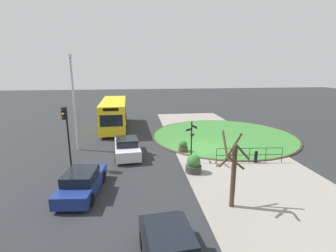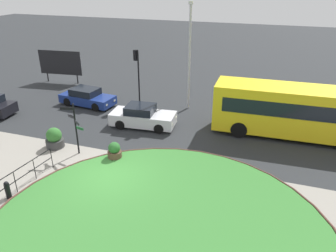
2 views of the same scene
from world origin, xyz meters
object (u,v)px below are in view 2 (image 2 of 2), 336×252
at_px(traffic_light_near, 137,65).
at_px(planter_near_signpost, 54,139).
at_px(car_far_lane, 87,97).
at_px(billboard_left, 60,63).
at_px(signpost_directional, 75,125).
at_px(bollard_foreground, 8,190).
at_px(lamppost_tall, 189,54).
at_px(planter_kerbside, 115,151).
at_px(bus_yellow, 293,110).
at_px(car_near_lane, 143,117).

bearing_deg(traffic_light_near, planter_near_signpost, 93.75).
distance_m(car_far_lane, billboard_left, 7.06).
bearing_deg(signpost_directional, car_far_lane, 117.73).
bearing_deg(car_far_lane, bollard_foreground, -69.93).
bearing_deg(traffic_light_near, billboard_left, -2.21).
height_order(car_far_lane, traffic_light_near, traffic_light_near).
xyz_separation_m(lamppost_tall, planter_near_signpost, (-5.63, -8.44, -3.54)).
distance_m(planter_near_signpost, planter_kerbside, 3.89).
xyz_separation_m(bus_yellow, traffic_light_near, (-11.15, 2.05, 1.37)).
height_order(car_far_lane, planter_kerbside, car_far_lane).
relative_size(car_near_lane, planter_kerbside, 4.43).
relative_size(lamppost_tall, planter_kerbside, 7.75).
distance_m(car_near_lane, traffic_light_near, 4.84).
relative_size(traffic_light_near, planter_kerbside, 4.26).
height_order(bollard_foreground, bus_yellow, bus_yellow).
bearing_deg(lamppost_tall, planter_kerbside, -101.55).
relative_size(bollard_foreground, traffic_light_near, 0.21).
bearing_deg(car_near_lane, bollard_foreground, -111.17).
relative_size(car_far_lane, lamppost_tall, 0.57).
bearing_deg(planter_kerbside, planter_near_signpost, 179.05).
xyz_separation_m(lamppost_tall, planter_kerbside, (-1.74, -8.50, -3.64)).
xyz_separation_m(bollard_foreground, planter_near_signpost, (-1.06, 4.78, 0.08)).
bearing_deg(planter_kerbside, car_far_lane, 131.01).
distance_m(bollard_foreground, lamppost_tall, 14.44).
bearing_deg(billboard_left, planter_kerbside, -51.18).
xyz_separation_m(car_far_lane, lamppost_tall, (7.50, 1.88, 3.46)).
xyz_separation_m(bus_yellow, planter_kerbside, (-8.96, -6.11, -1.23)).
relative_size(bus_yellow, planter_kerbside, 9.70).
xyz_separation_m(car_near_lane, planter_near_signpost, (-3.67, -4.36, -0.13)).
height_order(lamppost_tall, billboard_left, lamppost_tall).
relative_size(billboard_left, planter_near_signpost, 3.42).
distance_m(car_near_lane, lamppost_tall, 5.67).
xyz_separation_m(bus_yellow, planter_near_signpost, (-12.85, -6.04, -1.13)).
bearing_deg(bollard_foreground, planter_near_signpost, 102.47).
bearing_deg(planter_near_signpost, lamppost_tall, 56.30).
bearing_deg(billboard_left, car_far_lane, -45.85).
distance_m(signpost_directional, car_far_lane, 7.74).
height_order(billboard_left, planter_near_signpost, billboard_left).
bearing_deg(lamppost_tall, planter_near_signpost, -123.70).
xyz_separation_m(bus_yellow, car_near_lane, (-9.18, -1.69, -1.00)).
distance_m(car_far_lane, planter_near_signpost, 6.82).
height_order(billboard_left, planter_kerbside, billboard_left).
bearing_deg(bus_yellow, lamppost_tall, -20.17).
bearing_deg(car_far_lane, bus_yellow, 3.60).
xyz_separation_m(signpost_directional, bollard_foreground, (-0.64, -4.55, -1.32)).
bearing_deg(car_near_lane, traffic_light_near, 112.53).
bearing_deg(lamppost_tall, billboard_left, 168.84).
bearing_deg(bollard_foreground, car_near_lane, 74.03).
height_order(bollard_foreground, planter_near_signpost, planter_near_signpost).
bearing_deg(planter_near_signpost, signpost_directional, -7.43).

